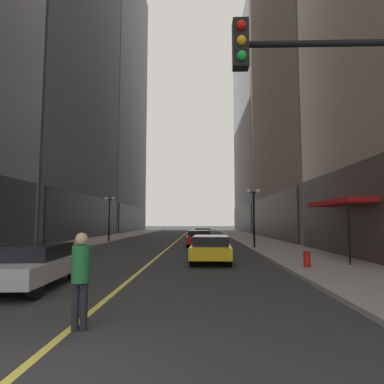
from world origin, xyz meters
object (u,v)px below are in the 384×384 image
object	(u,v)px
street_lamp_right_mid	(254,205)
pedestrian_in_green_parka	(81,272)
car_silver	(33,264)
car_black	(203,234)
traffic_light_near_right	(366,123)
street_lamp_left_far	(109,209)
fire_hydrant_right	(307,261)
car_red	(199,238)
car_yellow	(211,248)

from	to	relation	value
street_lamp_right_mid	pedestrian_in_green_parka	bearing A→B (deg)	-109.25
car_silver	car_black	world-z (taller)	same
car_silver	traffic_light_near_right	xyz separation A→B (m)	(8.06, -4.49, 3.02)
street_lamp_left_far	fire_hydrant_right	size ratio (longest dim) A/B	5.54
street_lamp_right_mid	car_red	bearing A→B (deg)	149.61
pedestrian_in_green_parka	street_lamp_right_mid	bearing A→B (deg)	70.75
traffic_light_near_right	fire_hydrant_right	distance (m)	9.03
car_black	street_lamp_right_mid	world-z (taller)	street_lamp_right_mid
car_yellow	street_lamp_right_mid	xyz separation A→B (m)	(3.40, 7.48, 2.53)
car_silver	pedestrian_in_green_parka	bearing A→B (deg)	-52.93
car_yellow	street_lamp_left_far	size ratio (longest dim) A/B	1.09
car_silver	fire_hydrant_right	bearing A→B (deg)	21.32
street_lamp_left_far	car_black	bearing A→B (deg)	21.24
car_yellow	car_black	xyz separation A→B (m)	(-0.27, 18.48, -0.00)
car_black	street_lamp_right_mid	bearing A→B (deg)	-71.51
car_silver	car_red	world-z (taller)	same
car_yellow	street_lamp_right_mid	world-z (taller)	street_lamp_right_mid
car_black	fire_hydrant_right	bearing A→B (deg)	-78.85
car_silver	car_red	xyz separation A→B (m)	(5.06, 16.32, 0.00)
car_red	car_black	distance (m)	8.64
car_silver	traffic_light_near_right	distance (m)	9.71
car_red	fire_hydrant_right	bearing A→B (deg)	-70.12
car_red	pedestrian_in_green_parka	distance (m)	20.27
traffic_light_near_right	fire_hydrant_right	size ratio (longest dim) A/B	7.06
traffic_light_near_right	car_black	bearing A→B (deg)	95.10
pedestrian_in_green_parka	street_lamp_left_far	bearing A→B (deg)	104.63
street_lamp_left_far	car_silver	bearing A→B (deg)	-80.21
car_yellow	traffic_light_near_right	size ratio (longest dim) A/B	0.86
street_lamp_left_far	car_yellow	bearing A→B (deg)	-57.83
pedestrian_in_green_parka	car_yellow	bearing A→B (deg)	74.77
car_yellow	pedestrian_in_green_parka	world-z (taller)	pedestrian_in_green_parka
car_yellow	street_lamp_left_far	bearing A→B (deg)	122.17
traffic_light_near_right	fire_hydrant_right	xyz separation A→B (m)	(1.55, 8.24, -3.34)
fire_hydrant_right	car_yellow	bearing A→B (deg)	145.14
car_red	fire_hydrant_right	distance (m)	13.37
car_yellow	car_black	world-z (taller)	same
car_black	pedestrian_in_green_parka	size ratio (longest dim) A/B	2.30
car_silver	traffic_light_near_right	bearing A→B (deg)	-29.14
car_silver	street_lamp_right_mid	size ratio (longest dim) A/B	0.96
car_black	car_silver	bearing A→B (deg)	-102.27
car_silver	car_black	distance (m)	25.54
car_silver	pedestrian_in_green_parka	world-z (taller)	pedestrian_in_green_parka
car_black	street_lamp_left_far	size ratio (longest dim) A/B	0.94
pedestrian_in_green_parka	fire_hydrant_right	distance (m)	10.15
pedestrian_in_green_parka	street_lamp_left_far	distance (m)	26.18
car_black	street_lamp_right_mid	distance (m)	11.88
car_yellow	pedestrian_in_green_parka	xyz separation A→B (m)	(-2.81, -10.30, 0.35)
car_yellow	street_lamp_right_mid	distance (m)	8.60
street_lamp_left_far	car_red	bearing A→B (deg)	-30.17
traffic_light_near_right	car_red	bearing A→B (deg)	98.19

